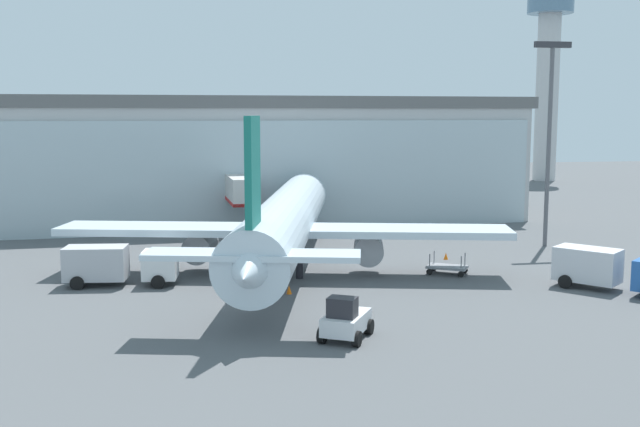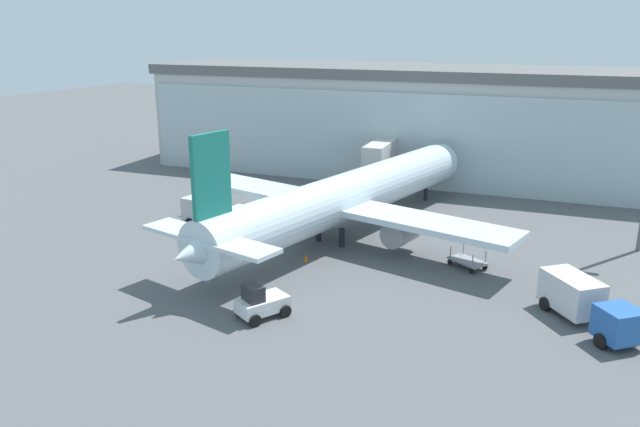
{
  "view_description": "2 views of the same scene",
  "coord_description": "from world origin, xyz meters",
  "px_view_note": "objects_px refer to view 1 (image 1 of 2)",
  "views": [
    {
      "loc": [
        -3.06,
        -44.2,
        11.4
      ],
      "look_at": [
        5.58,
        8.07,
        4.29
      ],
      "focal_mm": 42.0,
      "sensor_mm": 36.0,
      "label": 1
    },
    {
      "loc": [
        22.66,
        -39.47,
        17.91
      ],
      "look_at": [
        1.36,
        7.3,
        2.31
      ],
      "focal_mm": 35.0,
      "sensor_mm": 36.0,
      "label": 2
    }
  ],
  "objects_px": {
    "catering_truck": "(117,264)",
    "control_tower": "(548,59)",
    "jet_bridge": "(237,189)",
    "safety_cone_nose": "(289,290)",
    "baggage_cart": "(447,267)",
    "pushback_tug": "(345,321)",
    "apron_light_mast": "(550,125)",
    "airplane": "(285,223)",
    "safety_cone_wingtip": "(446,256)",
    "fuel_truck": "(608,268)"
  },
  "relations": [
    {
      "from": "jet_bridge",
      "to": "control_tower",
      "type": "height_order",
      "value": "control_tower"
    },
    {
      "from": "apron_light_mast",
      "to": "safety_cone_wingtip",
      "type": "height_order",
      "value": "apron_light_mast"
    },
    {
      "from": "apron_light_mast",
      "to": "pushback_tug",
      "type": "height_order",
      "value": "apron_light_mast"
    },
    {
      "from": "safety_cone_wingtip",
      "to": "airplane",
      "type": "bearing_deg",
      "value": -169.33
    },
    {
      "from": "jet_bridge",
      "to": "safety_cone_wingtip",
      "type": "xyz_separation_m",
      "value": [
        15.41,
        -15.89,
        -4.0
      ]
    },
    {
      "from": "fuel_truck",
      "to": "jet_bridge",
      "type": "bearing_deg",
      "value": 177.88
    },
    {
      "from": "airplane",
      "to": "jet_bridge",
      "type": "bearing_deg",
      "value": 20.15
    },
    {
      "from": "jet_bridge",
      "to": "control_tower",
      "type": "relative_size",
      "value": 0.38
    },
    {
      "from": "baggage_cart",
      "to": "safety_cone_nose",
      "type": "bearing_deg",
      "value": -130.54
    },
    {
      "from": "catering_truck",
      "to": "control_tower",
      "type": "bearing_deg",
      "value": 52.95
    },
    {
      "from": "safety_cone_nose",
      "to": "baggage_cart",
      "type": "bearing_deg",
      "value": 18.83
    },
    {
      "from": "pushback_tug",
      "to": "safety_cone_nose",
      "type": "bearing_deg",
      "value": 38.35
    },
    {
      "from": "jet_bridge",
      "to": "pushback_tug",
      "type": "relative_size",
      "value": 3.37
    },
    {
      "from": "control_tower",
      "to": "catering_truck",
      "type": "xyz_separation_m",
      "value": [
        -64.05,
        -69.44,
        -19.02
      ]
    },
    {
      "from": "catering_truck",
      "to": "jet_bridge",
      "type": "bearing_deg",
      "value": 71.98
    },
    {
      "from": "apron_light_mast",
      "to": "safety_cone_nose",
      "type": "distance_m",
      "value": 29.36
    },
    {
      "from": "fuel_truck",
      "to": "safety_cone_nose",
      "type": "relative_size",
      "value": 12.63
    },
    {
      "from": "fuel_truck",
      "to": "apron_light_mast",
      "type": "bearing_deg",
      "value": 126.59
    },
    {
      "from": "control_tower",
      "to": "catering_truck",
      "type": "distance_m",
      "value": 96.36
    },
    {
      "from": "pushback_tug",
      "to": "safety_cone_wingtip",
      "type": "xyz_separation_m",
      "value": [
        11.9,
        19.21,
        -0.7
      ]
    },
    {
      "from": "control_tower",
      "to": "safety_cone_nose",
      "type": "distance_m",
      "value": 93.0
    },
    {
      "from": "safety_cone_wingtip",
      "to": "apron_light_mast",
      "type": "bearing_deg",
      "value": 22.84
    },
    {
      "from": "airplane",
      "to": "fuel_truck",
      "type": "relative_size",
      "value": 5.51
    },
    {
      "from": "apron_light_mast",
      "to": "baggage_cart",
      "type": "bearing_deg",
      "value": -141.67
    },
    {
      "from": "apron_light_mast",
      "to": "pushback_tug",
      "type": "relative_size",
      "value": 4.68
    },
    {
      "from": "control_tower",
      "to": "baggage_cart",
      "type": "bearing_deg",
      "value": -120.6
    },
    {
      "from": "airplane",
      "to": "catering_truck",
      "type": "xyz_separation_m",
      "value": [
        -11.56,
        -2.55,
        -2.12
      ]
    },
    {
      "from": "safety_cone_wingtip",
      "to": "catering_truck",
      "type": "bearing_deg",
      "value": -168.49
    },
    {
      "from": "apron_light_mast",
      "to": "control_tower",
      "type": "bearing_deg",
      "value": 64.17
    },
    {
      "from": "pushback_tug",
      "to": "safety_cone_wingtip",
      "type": "height_order",
      "value": "pushback_tug"
    },
    {
      "from": "pushback_tug",
      "to": "safety_cone_wingtip",
      "type": "distance_m",
      "value": 22.61
    },
    {
      "from": "airplane",
      "to": "safety_cone_wingtip",
      "type": "distance_m",
      "value": 13.64
    },
    {
      "from": "fuel_truck",
      "to": "baggage_cart",
      "type": "xyz_separation_m",
      "value": [
        -8.57,
        6.54,
        -0.97
      ]
    },
    {
      "from": "apron_light_mast",
      "to": "pushback_tug",
      "type": "xyz_separation_m",
      "value": [
        -22.32,
        -23.6,
        -9.41
      ]
    },
    {
      "from": "baggage_cart",
      "to": "pushback_tug",
      "type": "bearing_deg",
      "value": -95.43
    },
    {
      "from": "control_tower",
      "to": "catering_truck",
      "type": "height_order",
      "value": "control_tower"
    },
    {
      "from": "catering_truck",
      "to": "safety_cone_wingtip",
      "type": "relative_size",
      "value": 13.6
    },
    {
      "from": "control_tower",
      "to": "safety_cone_nose",
      "type": "xyz_separation_m",
      "value": [
        -53.04,
        -73.66,
        -20.21
      ]
    },
    {
      "from": "fuel_truck",
      "to": "safety_cone_nose",
      "type": "height_order",
      "value": "fuel_truck"
    },
    {
      "from": "baggage_cart",
      "to": "pushback_tug",
      "type": "relative_size",
      "value": 0.87
    },
    {
      "from": "fuel_truck",
      "to": "safety_cone_wingtip",
      "type": "xyz_separation_m",
      "value": [
        -6.9,
        11.71,
        -1.19
      ]
    },
    {
      "from": "fuel_truck",
      "to": "pushback_tug",
      "type": "height_order",
      "value": "fuel_truck"
    },
    {
      "from": "catering_truck",
      "to": "fuel_truck",
      "type": "relative_size",
      "value": 1.08
    },
    {
      "from": "jet_bridge",
      "to": "safety_cone_nose",
      "type": "xyz_separation_m",
      "value": [
        1.86,
        -25.11,
        -4.0
      ]
    },
    {
      "from": "catering_truck",
      "to": "safety_cone_wingtip",
      "type": "height_order",
      "value": "catering_truck"
    },
    {
      "from": "apron_light_mast",
      "to": "safety_cone_nose",
      "type": "bearing_deg",
      "value": -150.4
    },
    {
      "from": "airplane",
      "to": "safety_cone_nose",
      "type": "distance_m",
      "value": 7.56
    },
    {
      "from": "safety_cone_nose",
      "to": "safety_cone_wingtip",
      "type": "relative_size",
      "value": 1.0
    },
    {
      "from": "airplane",
      "to": "pushback_tug",
      "type": "distance_m",
      "value": 17.0
    },
    {
      "from": "control_tower",
      "to": "pushback_tug",
      "type": "xyz_separation_m",
      "value": [
        -51.39,
        -83.65,
        -19.51
      ]
    }
  ]
}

